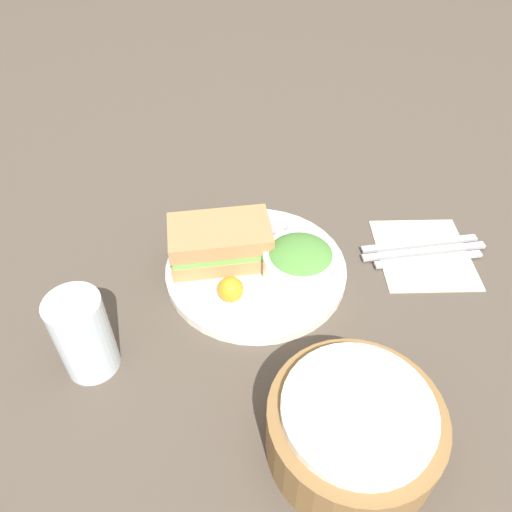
{
  "coord_description": "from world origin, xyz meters",
  "views": [
    {
      "loc": [
        0.01,
        0.53,
        0.55
      ],
      "look_at": [
        0.0,
        0.0,
        0.04
      ],
      "focal_mm": 35.0,
      "sensor_mm": 36.0,
      "label": 1
    }
  ],
  "objects": [
    {
      "name": "drink_glass",
      "position": [
        0.21,
        0.16,
        0.06
      ],
      "size": [
        0.07,
        0.07,
        0.12
      ],
      "primitive_type": "cylinder",
      "color": "silver",
      "rests_on": "ground_plane"
    },
    {
      "name": "dressing_cup",
      "position": [
        -0.02,
        -0.07,
        0.03
      ],
      "size": [
        0.05,
        0.05,
        0.03
      ],
      "primitive_type": "cylinder",
      "color": "#99999E",
      "rests_on": "plate"
    },
    {
      "name": "napkin",
      "position": [
        -0.27,
        -0.03,
        0.0
      ],
      "size": [
        0.14,
        0.16,
        0.0
      ],
      "primitive_type": "cube",
      "color": "beige",
      "rests_on": "ground_plane"
    },
    {
      "name": "ground_plane",
      "position": [
        0.0,
        0.0,
        0.0
      ],
      "size": [
        4.0,
        4.0,
        0.0
      ],
      "primitive_type": "plane",
      "color": "#4C4238"
    },
    {
      "name": "bread_basket",
      "position": [
        -0.1,
        0.27,
        0.04
      ],
      "size": [
        0.19,
        0.19,
        0.09
      ],
      "color": "olive",
      "rests_on": "ground_plane"
    },
    {
      "name": "orange_wedge",
      "position": [
        0.04,
        0.06,
        0.03
      ],
      "size": [
        0.04,
        0.04,
        0.04
      ],
      "primitive_type": "sphere",
      "color": "orange",
      "rests_on": "plate"
    },
    {
      "name": "knife",
      "position": [
        -0.27,
        -0.03,
        0.01
      ],
      "size": [
        0.2,
        0.04,
        0.01
      ],
      "primitive_type": "cube",
      "rotation": [
        0.0,
        0.0,
        3.27
      ],
      "color": "#B2B2B7",
      "rests_on": "napkin"
    },
    {
      "name": "spoon",
      "position": [
        -0.27,
        -0.02,
        0.01
      ],
      "size": [
        0.17,
        0.03,
        0.01
      ],
      "primitive_type": "cube",
      "rotation": [
        0.0,
        0.0,
        3.27
      ],
      "color": "#B2B2B7",
      "rests_on": "napkin"
    },
    {
      "name": "sandwich",
      "position": [
        0.05,
        -0.02,
        0.05
      ],
      "size": [
        0.16,
        0.11,
        0.06
      ],
      "color": "#A37A4C",
      "rests_on": "plate"
    },
    {
      "name": "salad_bowl",
      "position": [
        -0.06,
        0.02,
        0.04
      ],
      "size": [
        0.11,
        0.11,
        0.06
      ],
      "color": "white",
      "rests_on": "plate"
    },
    {
      "name": "fork",
      "position": [
        -0.26,
        -0.05,
        0.01
      ],
      "size": [
        0.19,
        0.04,
        0.01
      ],
      "primitive_type": "cube",
      "rotation": [
        0.0,
        0.0,
        3.27
      ],
      "color": "#B2B2B7",
      "rests_on": "napkin"
    },
    {
      "name": "plate",
      "position": [
        0.0,
        0.0,
        0.01
      ],
      "size": [
        0.27,
        0.27,
        0.02
      ],
      "primitive_type": "cylinder",
      "color": "white",
      "rests_on": "ground_plane"
    }
  ]
}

